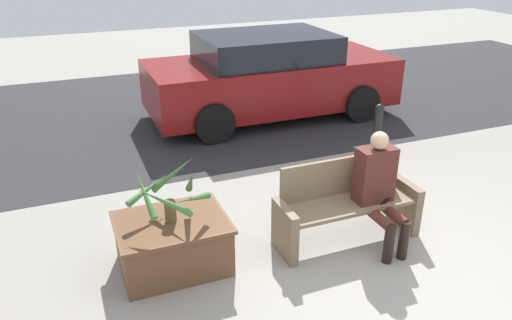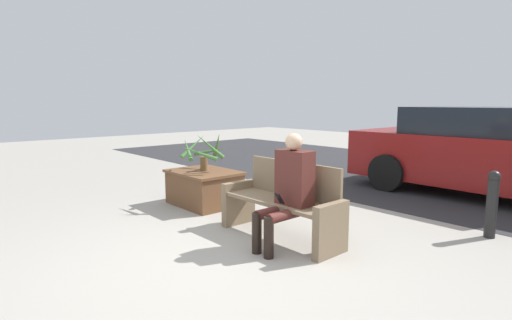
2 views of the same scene
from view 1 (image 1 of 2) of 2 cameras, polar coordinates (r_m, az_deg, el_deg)
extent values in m
plane|color=#9E998E|center=(5.06, 16.92, -13.82)|extent=(30.00, 30.00, 0.00)
cube|color=#2D2D30|center=(9.84, -4.66, 6.35)|extent=(20.00, 6.00, 0.01)
cube|color=#7A664C|center=(5.15, 3.30, -8.14)|extent=(0.09, 0.49, 0.56)
cube|color=#7A664C|center=(5.85, 16.63, -4.90)|extent=(0.09, 0.49, 0.56)
cube|color=#7A664C|center=(5.38, 10.55, -5.01)|extent=(1.39, 0.45, 0.04)
cube|color=#7A664C|center=(5.44, 9.50, -1.83)|extent=(1.39, 0.04, 0.42)
cube|color=#51231E|center=(5.34, 13.41, -1.64)|extent=(0.40, 0.22, 0.60)
sphere|color=tan|center=(5.17, 13.95, 2.18)|extent=(0.19, 0.19, 0.19)
cylinder|color=#51231E|center=(5.29, 13.66, -6.29)|extent=(0.11, 0.47, 0.11)
cylinder|color=#51231E|center=(5.39, 15.25, -5.88)|extent=(0.11, 0.47, 0.11)
cylinder|color=black|center=(5.23, 14.93, -9.24)|extent=(0.10, 0.10, 0.43)
cylinder|color=black|center=(5.33, 16.51, -8.76)|extent=(0.10, 0.10, 0.43)
cube|color=black|center=(5.27, 14.61, -4.55)|extent=(0.07, 0.09, 0.12)
cube|color=brown|center=(5.04, -9.46, -9.42)|extent=(1.02, 0.77, 0.53)
cube|color=brown|center=(4.91, -9.66, -7.06)|extent=(1.07, 0.82, 0.04)
cylinder|color=brown|center=(4.85, -9.76, -5.76)|extent=(0.11, 0.11, 0.22)
cone|color=#427538|center=(4.73, -7.47, -2.45)|extent=(0.13, 0.47, 0.41)
cone|color=#427538|center=(4.89, -9.45, -1.58)|extent=(0.44, 0.26, 0.42)
cone|color=#427538|center=(4.95, -12.16, -3.20)|extent=(0.50, 0.36, 0.17)
cone|color=#427538|center=(4.66, -12.65, -3.70)|extent=(0.14, 0.51, 0.36)
cone|color=#427538|center=(4.52, -10.46, -4.69)|extent=(0.51, 0.26, 0.32)
cone|color=#427538|center=(4.62, -7.28, -4.41)|extent=(0.45, 0.41, 0.24)
cube|color=maroon|center=(9.05, 1.72, 8.89)|extent=(4.36, 1.80, 0.82)
cube|color=black|center=(8.86, 1.11, 12.79)|extent=(2.27, 1.66, 0.45)
cylinder|color=black|center=(9.01, 11.98, 6.32)|extent=(0.65, 0.18, 0.65)
cylinder|color=black|center=(10.48, 6.59, 9.24)|extent=(0.65, 0.18, 0.65)
cylinder|color=black|center=(7.89, -4.75, 4.18)|extent=(0.65, 0.18, 0.65)
cylinder|color=black|center=(9.54, -8.04, 7.63)|extent=(0.65, 0.18, 0.65)
cylinder|color=black|center=(7.65, 13.67, 3.04)|extent=(0.12, 0.12, 0.69)
sphere|color=black|center=(7.52, 13.95, 5.74)|extent=(0.13, 0.13, 0.13)
camera|label=2|loc=(6.00, 58.04, -1.66)|focal=28.00mm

